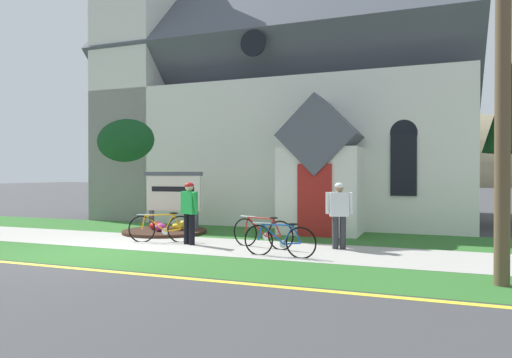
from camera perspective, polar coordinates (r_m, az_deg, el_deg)
name	(u,v)px	position (r m, az deg, el deg)	size (l,w,h in m)	color
ground	(182,232)	(14.52, -9.13, -6.54)	(140.00, 140.00, 0.00)	#3D3D3F
sidewalk_slab	(195,245)	(11.96, -7.53, -8.06)	(32.00, 2.55, 0.01)	#A8A59E
grass_verge	(144,260)	(10.05, -13.73, -9.74)	(32.00, 1.99, 0.01)	#2D6628
church_lawn	(237,232)	(14.39, -2.38, -6.59)	(24.00, 2.88, 0.01)	#2D6628
curb_paint_stripe	(108,271)	(9.14, -17.85, -10.80)	(28.00, 0.16, 0.01)	yellow
church_building	(283,105)	(20.18, 3.34, 9.07)	(14.36, 11.34, 13.63)	silver
church_sign	(173,193)	(14.77, -10.18, -1.72)	(1.97, 0.23, 1.88)	#474C56
flower_bed	(166,231)	(14.45, -11.10, -6.27)	(2.55, 2.55, 0.34)	#382319
bicycle_red	(280,240)	(10.17, 2.94, -7.57)	(1.69, 0.14, 0.77)	black
bicycle_silver	(263,233)	(11.35, 0.82, -6.65)	(1.72, 0.46, 0.80)	black
bicycle_green	(162,228)	(12.51, -11.60, -5.97)	(1.69, 0.58, 0.82)	black
cyclist_in_white_jersey	(339,211)	(11.27, 10.24, -3.88)	(0.63, 0.33, 1.60)	#2D2D33
cyclist_in_orange_jersey	(189,209)	(11.91, -8.25, -3.65)	(0.57, 0.43, 1.59)	black
utility_pole	(496,16)	(8.81, 27.50, 17.48)	(3.12, 0.28, 7.88)	brown
yard_deciduous_tree	(150,143)	(19.57, -12.92, 4.31)	(4.30, 4.30, 4.41)	#4C3823
distant_hill	(392,183)	(93.87, 16.40, -0.52)	(72.09, 54.83, 27.89)	#847A5B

